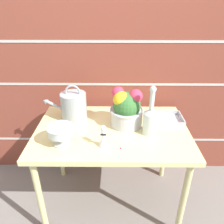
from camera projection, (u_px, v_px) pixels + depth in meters
ground_plane at (112, 199)px, 1.94m from camera, size 12.00×12.00×0.00m
brick_wall at (113, 63)px, 1.85m from camera, size 3.60×0.08×2.20m
patio_table at (112, 137)px, 1.63m from camera, size 1.11×0.73×0.74m
watering_can at (73, 106)px, 1.68m from camera, size 0.34×0.20×0.28m
crystal_pedestal_bowl at (61, 132)px, 1.39m from camera, size 0.17×0.17×0.13m
flower_planter at (126, 109)px, 1.59m from camera, size 0.25×0.25×0.29m
glass_decanter at (150, 119)px, 1.49m from camera, size 0.10×0.10×0.36m
figurine_vase at (103, 138)px, 1.38m from camera, size 0.07×0.07×0.16m
wire_tray at (166, 120)px, 1.69m from camera, size 0.25×0.20×0.04m
fallen_petal at (121, 148)px, 1.39m from camera, size 0.01×0.01×0.01m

